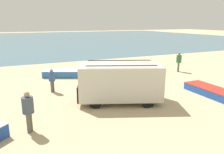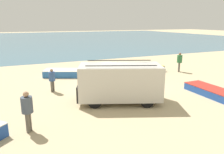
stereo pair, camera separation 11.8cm
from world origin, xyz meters
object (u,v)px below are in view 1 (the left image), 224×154
(fishing_rowboat_3, at_px, (66,73))
(fisherman_2, at_px, (52,78))
(parked_van, at_px, (120,82))
(fishing_rowboat_2, at_px, (138,69))
(fisherman_0, at_px, (179,60))
(fishing_rowboat_0, at_px, (215,93))
(fisherman_1, at_px, (28,108))

(fishing_rowboat_3, height_order, fisherman_2, fisherman_2)
(parked_van, distance_m, fisherman_2, 4.90)
(fishing_rowboat_2, distance_m, fisherman_0, 3.93)
(fishing_rowboat_0, xyz_separation_m, fisherman_1, (-11.17, -0.10, 0.85))
(fishing_rowboat_2, bearing_deg, fisherman_2, 22.82)
(fisherman_2, bearing_deg, fisherman_1, 121.46)
(parked_van, bearing_deg, fishing_rowboat_3, -56.64)
(parked_van, distance_m, fishing_rowboat_3, 7.80)
(parked_van, bearing_deg, fisherman_1, 40.17)
(fishing_rowboat_0, height_order, fisherman_0, fisherman_0)
(fishing_rowboat_0, relative_size, fisherman_1, 2.66)
(fishing_rowboat_2, height_order, fisherman_2, fisherman_2)
(fishing_rowboat_2, distance_m, fisherman_1, 13.36)
(fishing_rowboat_3, relative_size, fisherman_2, 2.67)
(fishing_rowboat_3, bearing_deg, fishing_rowboat_0, -26.40)
(fishing_rowboat_0, distance_m, fisherman_0, 7.28)
(fisherman_0, relative_size, fisherman_1, 1.00)
(fishing_rowboat_0, bearing_deg, fisherman_0, 158.02)
(fisherman_1, bearing_deg, fisherman_2, -82.66)
(fishing_rowboat_0, height_order, fisherman_1, fisherman_1)
(parked_van, xyz_separation_m, fishing_rowboat_3, (-1.57, 7.58, -0.94))
(fishing_rowboat_3, bearing_deg, parked_van, -54.12)
(fishing_rowboat_3, height_order, fisherman_1, fisherman_1)
(fishing_rowboat_0, bearing_deg, fishing_rowboat_3, -140.49)
(fishing_rowboat_2, distance_m, fishing_rowboat_3, 6.85)
(fishing_rowboat_2, xyz_separation_m, fisherman_1, (-10.38, -8.36, 0.83))
(fisherman_2, bearing_deg, fishing_rowboat_0, -158.63)
(fishing_rowboat_0, distance_m, fishing_rowboat_2, 8.30)
(parked_van, relative_size, fisherman_1, 2.85)
(fishing_rowboat_3, bearing_deg, fisherman_1, -86.94)
(fisherman_2, bearing_deg, fishing_rowboat_2, -109.89)
(fishing_rowboat_3, xyz_separation_m, fisherman_2, (-1.77, -4.02, 0.66))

